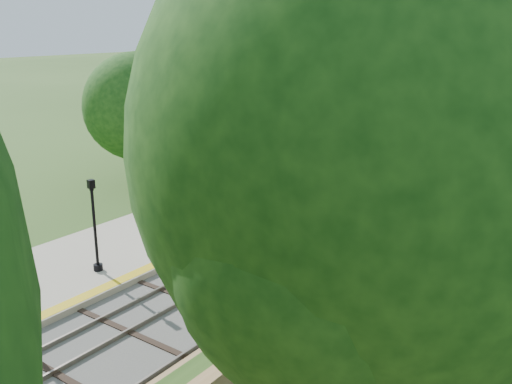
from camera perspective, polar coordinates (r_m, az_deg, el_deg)
The scene contains 6 objects.
platform at distance 31.74m, azimuth -4.92°, elevation -2.34°, with size 6.40×68.00×0.38m, color #A99D88.
yellow_stripe at distance 29.98m, azimuth -0.78°, elevation -3.03°, with size 0.55×68.00×0.01m, color gold.
station_building at distance 46.88m, azimuth -2.01°, elevation 8.74°, with size 8.60×6.60×8.00m.
trees_behind_platform at distance 37.97m, azimuth -7.34°, elevation 7.46°, with size 7.82×53.32×7.21m.
lamppost_far at distance 24.59m, azimuth -15.80°, elevation -3.76°, with size 0.39×0.39×3.96m.
signal_farside at distance 29.00m, azimuth 18.22°, elevation 2.55°, with size 0.33×0.26×6.06m.
Camera 1 is at (14.56, -6.64, 10.39)m, focal length 40.00 mm.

